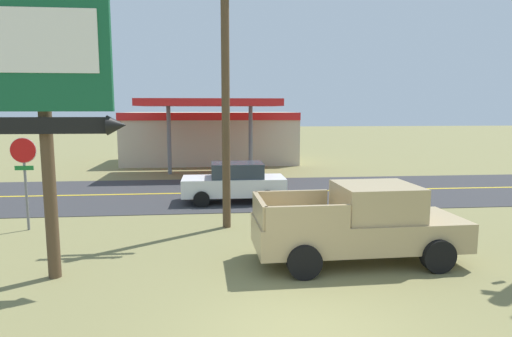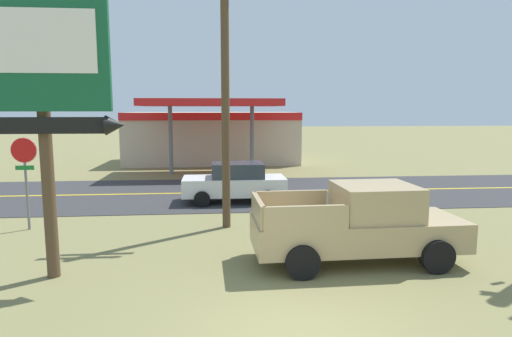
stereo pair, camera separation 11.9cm
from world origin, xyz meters
The scene contains 8 objects.
road_asphalt centered at (0.00, 13.00, 0.01)m, with size 140.00×8.00×0.02m, color #333335.
road_centre_line centered at (0.00, 13.00, 0.02)m, with size 126.00×0.20×0.01m, color gold.
motel_sign centered at (-5.05, 3.07, 4.37)m, with size 3.27×0.54×6.44m.
stop_sign centered at (-7.35, 7.39, 2.03)m, with size 0.80×0.08×2.95m.
utility_pole centered at (-1.05, 7.13, 4.63)m, with size 2.07×0.26×8.62m.
gas_station centered at (-1.62, 24.82, 1.94)m, with size 12.00×11.50×4.40m.
pickup_tan_parked_on_lawn centered at (2.21, 3.57, 0.96)m, with size 5.25×2.35×1.96m.
car_white_near_lane centered at (-0.60, 11.00, 0.83)m, with size 4.20×2.00×1.64m.
Camera 2 is at (-1.34, -6.82, 3.82)m, focal length 30.69 mm.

